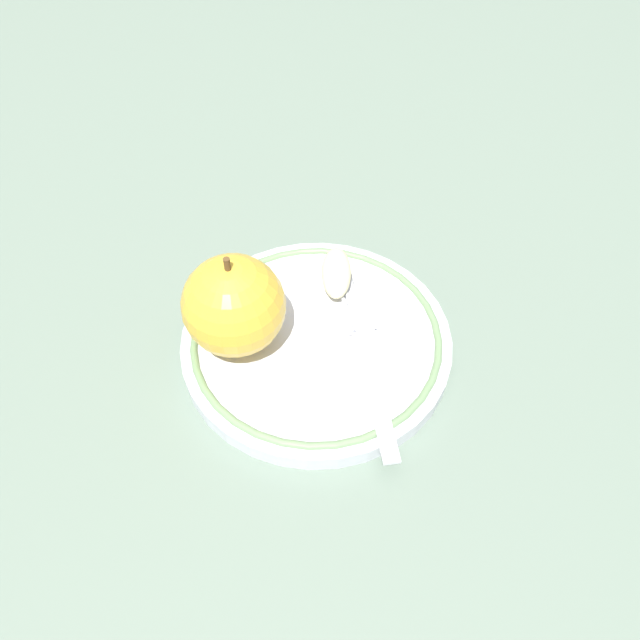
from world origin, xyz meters
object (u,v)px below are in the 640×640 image
Objects in this scene: fork at (369,362)px; apple_red_whole at (234,306)px; plate at (320,343)px; apple_slice_front at (336,273)px.

apple_red_whole is at bearing 68.09° from fork.
apple_red_whole reaches higher than fork.
apple_slice_front is at bearing -65.90° from plate.
fork is (-0.07, 0.05, -0.01)m from apple_slice_front.
plate is 0.05m from fork.
apple_slice_front is at bearing -104.49° from apple_red_whole.
fork is (-0.04, -0.00, 0.01)m from plate.
plate is 3.80× the size of apple_slice_front.
fork is at bearing -178.43° from plate.
plate is 2.46× the size of apple_red_whole.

